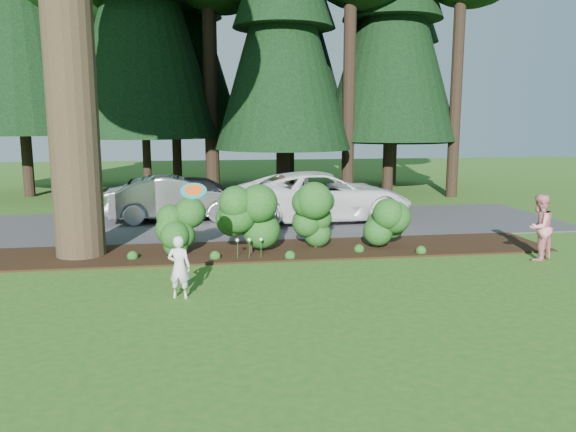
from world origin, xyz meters
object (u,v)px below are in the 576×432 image
object	(u,v)px
car_dark_suv	(202,198)
adult	(539,227)
child	(179,267)
car_white_suv	(322,196)
frisbee	(194,191)
car_silver_wagon	(177,198)

from	to	relation	value
car_dark_suv	adult	distance (m)	11.24
child	adult	distance (m)	9.05
car_white_suv	child	world-z (taller)	car_white_suv
adult	frisbee	distance (m)	8.77
car_white_suv	child	xyz separation A→B (m)	(-4.60, -8.07, -0.26)
child	car_silver_wagon	bearing A→B (deg)	-71.47
car_white_suv	frisbee	size ratio (longest dim) A/B	11.91
car_white_suv	car_dark_suv	size ratio (longest dim) A/B	1.24
car_silver_wagon	adult	bearing A→B (deg)	-131.46
car_silver_wagon	frisbee	distance (m)	8.67
car_silver_wagon	adult	world-z (taller)	adult
car_dark_suv	car_white_suv	bearing A→B (deg)	-109.08
car_silver_wagon	car_dark_suv	world-z (taller)	car_silver_wagon
car_silver_wagon	adult	size ratio (longest dim) A/B	2.83
child	adult	size ratio (longest dim) A/B	0.75
car_white_suv	adult	bearing A→B (deg)	-148.74
car_dark_suv	frisbee	world-z (taller)	frisbee
car_silver_wagon	child	size ratio (longest dim) A/B	3.75
car_dark_suv	adult	world-z (taller)	adult
car_dark_suv	frisbee	xyz separation A→B (m)	(-0.13, -8.97, 1.35)
car_silver_wagon	frisbee	xyz separation A→B (m)	(0.76, -8.54, 1.30)
child	adult	xyz separation A→B (m)	(8.86, 1.83, 0.21)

